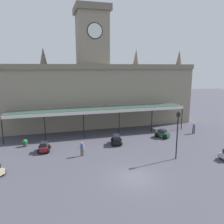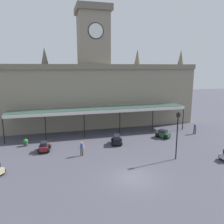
% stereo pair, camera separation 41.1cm
% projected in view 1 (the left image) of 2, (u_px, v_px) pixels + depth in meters
% --- Properties ---
extents(ground_plane, '(140.00, 140.00, 0.00)m').
position_uv_depth(ground_plane, '(134.00, 178.00, 20.78)').
color(ground_plane, '#484753').
extents(station_building, '(34.83, 6.18, 19.58)m').
position_uv_depth(station_building, '(93.00, 90.00, 38.26)').
color(station_building, gray).
rests_on(station_building, ground).
extents(entrance_canopy, '(27.03, 3.26, 3.96)m').
position_uv_depth(entrance_canopy, '(100.00, 109.00, 33.73)').
color(entrance_canopy, '#38564C').
rests_on(entrance_canopy, ground).
extents(car_green_sedan, '(2.11, 2.25, 1.19)m').
position_uv_depth(car_green_sedan, '(162.00, 134.00, 32.46)').
color(car_green_sedan, '#1E512D').
rests_on(car_green_sedan, ground).
extents(car_black_estate, '(1.90, 2.40, 1.27)m').
position_uv_depth(car_black_estate, '(116.00, 140.00, 29.70)').
color(car_black_estate, black).
rests_on(car_black_estate, ground).
extents(car_maroon_sedan, '(1.65, 2.13, 1.19)m').
position_uv_depth(car_maroon_sedan, '(44.00, 148.00, 27.09)').
color(car_maroon_sedan, maroon).
rests_on(car_maroon_sedan, ground).
extents(pedestrian_near_entrance, '(0.38, 0.34, 1.67)m').
position_uv_depth(pedestrian_near_entrance, '(82.00, 148.00, 25.69)').
color(pedestrian_near_entrance, brown).
rests_on(pedestrian_near_entrance, ground).
extents(pedestrian_crossing_forecourt, '(0.34, 0.34, 1.67)m').
position_uv_depth(pedestrian_crossing_forecourt, '(194.00, 128.00, 34.31)').
color(pedestrian_crossing_forecourt, '#3F384C').
rests_on(pedestrian_crossing_forecourt, ground).
extents(victorian_lamppost, '(0.30, 0.30, 5.42)m').
position_uv_depth(victorian_lamppost, '(177.00, 130.00, 24.42)').
color(victorian_lamppost, black).
rests_on(victorian_lamppost, ground).
extents(traffic_cone, '(0.40, 0.40, 0.72)m').
position_uv_depth(traffic_cone, '(83.00, 144.00, 28.62)').
color(traffic_cone, orange).
rests_on(traffic_cone, ground).
extents(planter_forecourt_centre, '(0.60, 0.60, 0.96)m').
position_uv_depth(planter_forecourt_centre, '(25.00, 143.00, 28.84)').
color(planter_forecourt_centre, '#47423D').
rests_on(planter_forecourt_centre, ground).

